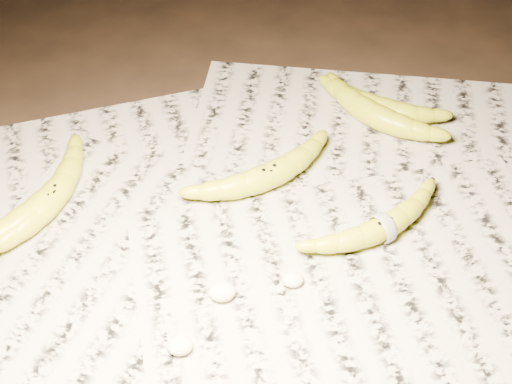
{
  "coord_description": "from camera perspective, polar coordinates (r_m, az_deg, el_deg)",
  "views": [
    {
      "loc": [
        -0.03,
        -0.61,
        0.71
      ],
      "look_at": [
        0.03,
        0.04,
        0.05
      ],
      "focal_mm": 50.0,
      "sensor_mm": 36.0,
      "label": 1
    }
  ],
  "objects": [
    {
      "name": "banana_left_b",
      "position": [
        0.98,
        -17.53,
        -1.52
      ],
      "size": [
        0.18,
        0.2,
        0.04
      ],
      "primitive_type": null,
      "rotation": [
        0.0,
        0.0,
        0.87
      ],
      "color": "#ADC218",
      "rests_on": "newspaper_patch"
    },
    {
      "name": "banana_center",
      "position": [
        0.99,
        0.97,
        1.43
      ],
      "size": [
        0.21,
        0.15,
        0.04
      ],
      "primitive_type": null,
      "rotation": [
        0.0,
        0.0,
        0.46
      ],
      "color": "#ADC218",
      "rests_on": "newspaper_patch"
    },
    {
      "name": "banana_left_a",
      "position": [
        1.0,
        -16.05,
        -0.37
      ],
      "size": [
        0.15,
        0.22,
        0.04
      ],
      "primitive_type": null,
      "rotation": [
        0.0,
        0.0,
        1.13
      ],
      "color": "#ADC218",
      "rests_on": "newspaper_patch"
    },
    {
      "name": "banana_upper_a",
      "position": [
        1.12,
        9.62,
        6.9
      ],
      "size": [
        0.19,
        0.15,
        0.04
      ],
      "primitive_type": null,
      "rotation": [
        0.0,
        0.0,
        -0.56
      ],
      "color": "#ADC218",
      "rests_on": "newspaper_patch"
    },
    {
      "name": "flesh_chunk_c",
      "position": [
        0.88,
        2.98,
        -6.86
      ],
      "size": [
        0.03,
        0.02,
        0.02
      ],
      "primitive_type": "ellipsoid",
      "color": "#F8EAC0",
      "rests_on": "newspaper_patch"
    },
    {
      "name": "measuring_tape",
      "position": [
        0.94,
        10.12,
        -2.7
      ],
      "size": [
        0.02,
        0.04,
        0.04
      ],
      "primitive_type": "torus",
      "rotation": [
        0.0,
        1.57,
        0.47
      ],
      "color": "white",
      "rests_on": "newspaper_patch"
    },
    {
      "name": "newspaper_patch",
      "position": [
        0.95,
        -1.17,
        -2.85
      ],
      "size": [
        0.9,
        0.7,
        0.01
      ],
      "primitive_type": "cube",
      "color": "#A19E8A",
      "rests_on": "ground"
    },
    {
      "name": "flesh_chunk_a",
      "position": [
        0.87,
        -2.73,
        -7.82
      ],
      "size": [
        0.03,
        0.03,
        0.02
      ],
      "primitive_type": "ellipsoid",
      "color": "#F8EAC0",
      "rests_on": "newspaper_patch"
    },
    {
      "name": "banana_upper_b",
      "position": [
        1.11,
        9.34,
        6.34
      ],
      "size": [
        0.17,
        0.18,
        0.04
      ],
      "primitive_type": null,
      "rotation": [
        0.0,
        0.0,
        -0.84
      ],
      "color": "#ADC218",
      "rests_on": "newspaper_patch"
    },
    {
      "name": "banana_taped",
      "position": [
        0.94,
        10.12,
        -2.7
      ],
      "size": [
        0.2,
        0.14,
        0.03
      ],
      "primitive_type": null,
      "rotation": [
        0.0,
        0.0,
        0.47
      ],
      "color": "#ADC218",
      "rests_on": "newspaper_patch"
    },
    {
      "name": "flesh_chunk_b",
      "position": [
        0.83,
        -6.12,
        -11.99
      ],
      "size": [
        0.03,
        0.02,
        0.02
      ],
      "primitive_type": "ellipsoid",
      "color": "#F8EAC0",
      "rests_on": "newspaper_patch"
    },
    {
      "name": "ground",
      "position": [
        0.94,
        -1.41,
        -4.18
      ],
      "size": [
        3.0,
        3.0,
        0.0
      ],
      "primitive_type": "plane",
      "color": "black",
      "rests_on": "ground"
    }
  ]
}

